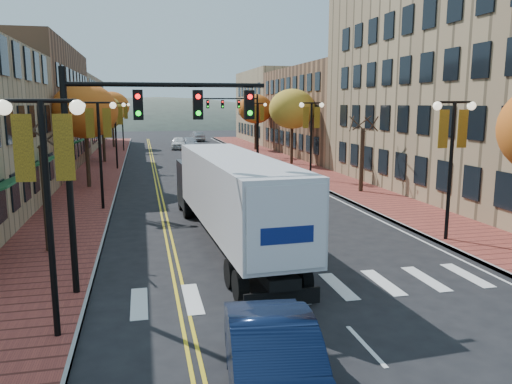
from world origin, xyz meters
TOP-DOWN VIEW (x-y plane):
  - ground at (0.00, 0.00)m, footprint 200.00×200.00m
  - sidewalk_left at (-9.00, 32.50)m, footprint 4.00×85.00m
  - sidewalk_right at (9.00, 32.50)m, footprint 4.00×85.00m
  - building_left_mid at (-17.00, 36.00)m, footprint 12.00×24.00m
  - building_left_far at (-17.00, 61.00)m, footprint 12.00×26.00m
  - building_right_mid at (18.50, 42.00)m, footprint 15.00×24.00m
  - building_right_far at (18.50, 64.00)m, footprint 15.00×20.00m
  - tree_left_a at (-9.00, 8.00)m, footprint 0.28×0.28m
  - tree_left_b at (-9.00, 24.00)m, footprint 4.48×4.48m
  - tree_left_c at (-9.00, 40.00)m, footprint 4.16×4.16m
  - tree_left_d at (-9.00, 58.00)m, footprint 4.61×4.61m
  - tree_right_b at (9.00, 18.00)m, footprint 0.28×0.28m
  - tree_right_c at (9.00, 34.00)m, footprint 4.48×4.48m
  - tree_right_d at (9.00, 50.00)m, footprint 4.35×4.35m
  - lamp_left_a at (-7.50, 0.00)m, footprint 1.96×0.36m
  - lamp_left_b at (-7.50, 16.00)m, footprint 1.96×0.36m
  - lamp_left_c at (-7.50, 34.00)m, footprint 1.96×0.36m
  - lamp_left_d at (-7.50, 52.00)m, footprint 1.96×0.36m
  - lamp_right_a at (7.50, 6.00)m, footprint 1.96×0.36m
  - lamp_right_b at (7.50, 24.00)m, footprint 1.96×0.36m
  - lamp_right_c at (7.50, 42.00)m, footprint 1.96×0.36m
  - traffic_mast_near at (-5.48, 3.00)m, footprint 6.10×0.35m
  - traffic_mast_far at (5.48, 42.00)m, footprint 6.10×0.34m
  - semi_truck at (-1.77, 7.88)m, footprint 3.24×15.68m
  - navy_sedan at (-2.84, -3.86)m, footprint 2.32×5.25m
  - black_suv at (1.15, 10.39)m, footprint 2.25×4.36m
  - car_far_white at (-0.50, 54.43)m, footprint 2.29×4.88m
  - car_far_silver at (1.12, 55.83)m, footprint 2.16×4.80m
  - car_far_oncoming at (3.57, 68.44)m, footprint 2.05×4.71m

SIDE VIEW (x-z plane):
  - ground at x=0.00m, z-range 0.00..0.00m
  - sidewalk_left at x=-9.00m, z-range 0.00..0.15m
  - sidewalk_right at x=9.00m, z-range 0.00..0.15m
  - black_suv at x=1.15m, z-range 0.00..1.18m
  - car_far_silver at x=1.12m, z-range 0.00..1.37m
  - car_far_oncoming at x=3.57m, z-range 0.00..1.51m
  - car_far_white at x=-0.50m, z-range 0.00..1.61m
  - navy_sedan at x=-2.84m, z-range 0.00..1.68m
  - tree_left_a at x=-9.00m, z-range 0.15..4.35m
  - tree_right_b at x=9.00m, z-range 0.15..4.35m
  - semi_truck at x=-1.77m, z-range 0.33..4.22m
  - lamp_left_a at x=-7.50m, z-range 1.27..7.32m
  - lamp_left_b at x=-7.50m, z-range 1.27..7.32m
  - lamp_left_c at x=-7.50m, z-range 1.27..7.32m
  - lamp_left_d at x=-7.50m, z-range 1.27..7.32m
  - lamp_right_a at x=7.50m, z-range 1.27..7.32m
  - lamp_right_b at x=7.50m, z-range 1.27..7.32m
  - lamp_right_c at x=7.50m, z-range 1.27..7.32m
  - building_left_far at x=-17.00m, z-range 0.00..9.50m
  - traffic_mast_near at x=-5.48m, z-range 1.42..8.42m
  - traffic_mast_far at x=5.48m, z-range 1.42..8.42m
  - building_right_mid at x=18.50m, z-range 0.00..10.00m
  - tree_left_c at x=-9.00m, z-range 1.71..8.40m
  - tree_right_d at x=9.00m, z-range 1.79..8.79m
  - tree_left_b at x=-9.00m, z-range 1.84..9.05m
  - tree_right_c at x=9.00m, z-range 1.84..9.05m
  - building_left_mid at x=-17.00m, z-range 0.00..11.00m
  - building_right_far at x=18.50m, z-range 0.00..11.00m
  - tree_left_d at x=-9.00m, z-range 1.89..9.31m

